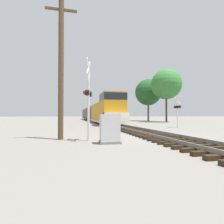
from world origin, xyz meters
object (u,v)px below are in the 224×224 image
at_px(crossing_signal_far, 178,108).
at_px(tree_mid_background, 148,92).
at_px(freight_train, 94,113).
at_px(crossing_signal_near, 88,95).
at_px(relay_cabinet, 110,129).
at_px(utility_pole, 61,67).
at_px(tree_far_right, 166,84).

xyz_separation_m(crossing_signal_far, tree_mid_background, (6.77, 22.66, 4.95)).
xyz_separation_m(freight_train, crossing_signal_far, (6.35, -26.37, 0.31)).
height_order(freight_train, crossing_signal_near, crossing_signal_near).
bearing_deg(freight_train, relay_cabinet, -95.57).
height_order(utility_pole, tree_far_right, tree_far_right).
height_order(relay_cabinet, tree_mid_background, tree_mid_background).
distance_m(freight_train, tree_mid_background, 14.62).
bearing_deg(utility_pole, crossing_signal_far, 30.15).
height_order(freight_train, relay_cabinet, freight_train).
distance_m(crossing_signal_near, tree_far_right, 29.84).
xyz_separation_m(crossing_signal_near, tree_mid_background, (17.57, 30.71, 4.64)).
bearing_deg(tree_mid_background, relay_cabinet, -117.55).
relative_size(freight_train, utility_pole, 6.09).
relative_size(crossing_signal_near, tree_far_right, 0.41).
bearing_deg(crossing_signal_near, tree_mid_background, 167.04).
bearing_deg(crossing_signal_near, crossing_signal_far, 143.54).
xyz_separation_m(relay_cabinet, tree_far_right, (17.13, 24.18, 7.11)).
height_order(crossing_signal_far, utility_pole, utility_pole).
distance_m(tree_far_right, tree_mid_background, 7.66).
xyz_separation_m(crossing_signal_near, crossing_signal_far, (10.79, 8.05, -0.30)).
xyz_separation_m(relay_cabinet, tree_mid_background, (16.59, 31.79, 6.42)).
xyz_separation_m(crossing_signal_near, relay_cabinet, (0.98, -1.08, -1.78)).
bearing_deg(tree_mid_background, freight_train, 164.20).
bearing_deg(crossing_signal_near, utility_pole, -104.63).
xyz_separation_m(freight_train, utility_pole, (-5.94, -33.51, 2.32)).
relative_size(crossing_signal_near, utility_pole, 0.55).
xyz_separation_m(utility_pole, tree_mid_background, (19.06, 29.80, 2.93)).
height_order(crossing_signal_far, relay_cabinet, crossing_signal_far).
bearing_deg(tree_far_right, relay_cabinet, -125.32).
bearing_deg(crossing_signal_near, tree_far_right, 158.71).
height_order(freight_train, crossing_signal_far, freight_train).
distance_m(relay_cabinet, tree_mid_background, 36.43).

